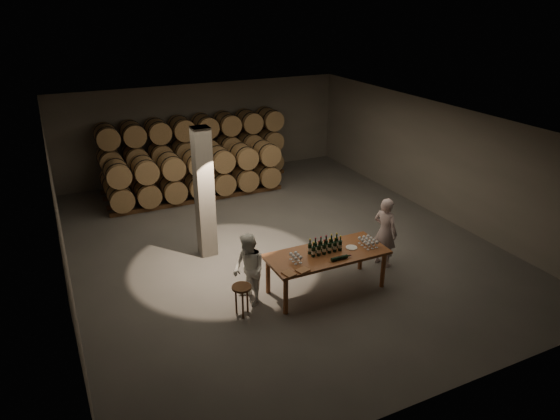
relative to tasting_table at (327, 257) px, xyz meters
name	(u,v)px	position (x,y,z in m)	size (l,w,h in m)	color
room	(204,193)	(-1.80, 2.70, 0.80)	(12.00, 12.00, 12.00)	#595654
tasting_table	(327,257)	(0.00, 0.00, 0.00)	(2.60, 1.10, 0.90)	brown
barrel_stack_back	(195,149)	(-0.57, 7.70, 0.40)	(6.26, 0.95, 2.31)	brown
barrel_stack_front	(197,174)	(-0.96, 6.30, 0.03)	(5.48, 0.95, 1.57)	brown
bottle_cluster	(325,247)	(-0.02, 0.05, 0.23)	(0.74, 0.24, 0.34)	black
lying_bottles	(340,258)	(0.09, -0.37, 0.14)	(0.47, 0.08, 0.08)	black
glass_cluster_left	(296,256)	(-0.76, -0.03, 0.22)	(0.19, 0.30, 0.16)	silver
glass_cluster_right	(368,241)	(0.98, -0.09, 0.22)	(0.30, 0.41, 0.16)	silver
plate	(351,247)	(0.59, -0.03, 0.11)	(0.25, 0.25, 0.01)	white
notebook_near	(303,270)	(-0.81, -0.44, 0.12)	(0.24, 0.19, 0.03)	#996137
notebook_corner	(289,273)	(-1.11, -0.43, 0.12)	(0.20, 0.26, 0.02)	#996137
pen	(305,270)	(-0.76, -0.44, 0.11)	(0.01, 0.01, 0.13)	black
stool	(242,291)	(-1.98, -0.09, -0.26)	(0.39, 0.39, 0.66)	brown
person_man	(385,232)	(1.79, 0.39, 0.05)	(0.62, 0.40, 1.69)	beige
person_woman	(249,270)	(-1.68, 0.26, -0.02)	(0.75, 0.59, 1.55)	white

